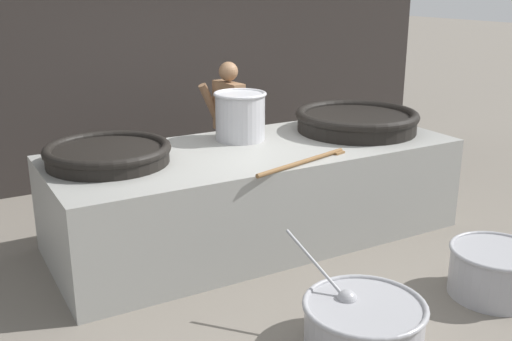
{
  "coord_description": "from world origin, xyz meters",
  "views": [
    {
      "loc": [
        -2.74,
        -4.85,
        2.46
      ],
      "look_at": [
        0.0,
        0.0,
        0.7
      ],
      "focal_mm": 42.0,
      "sensor_mm": 36.0,
      "label": 1
    }
  ],
  "objects_px": {
    "prep_bowl_vegetables": "(364,322)",
    "prep_bowl_meat": "(495,270)",
    "giant_wok_far": "(357,120)",
    "stock_pot": "(240,115)",
    "giant_wok_near": "(108,153)",
    "cook": "(228,125)"
  },
  "relations": [
    {
      "from": "giant_wok_near",
      "to": "prep_bowl_vegetables",
      "type": "distance_m",
      "value": 2.61
    },
    {
      "from": "giant_wok_far",
      "to": "prep_bowl_meat",
      "type": "bearing_deg",
      "value": -94.17
    },
    {
      "from": "giant_wok_near",
      "to": "stock_pot",
      "type": "xyz_separation_m",
      "value": [
        1.41,
        0.17,
        0.16
      ]
    },
    {
      "from": "giant_wok_near",
      "to": "giant_wok_far",
      "type": "bearing_deg",
      "value": -2.79
    },
    {
      "from": "giant_wok_far",
      "to": "prep_bowl_meat",
      "type": "xyz_separation_m",
      "value": [
        -0.15,
        -2.04,
        -0.83
      ]
    },
    {
      "from": "giant_wok_far",
      "to": "prep_bowl_meat",
      "type": "distance_m",
      "value": 2.2
    },
    {
      "from": "giant_wok_near",
      "to": "prep_bowl_meat",
      "type": "height_order",
      "value": "giant_wok_near"
    },
    {
      "from": "cook",
      "to": "prep_bowl_meat",
      "type": "distance_m",
      "value": 3.39
    },
    {
      "from": "giant_wok_far",
      "to": "stock_pot",
      "type": "height_order",
      "value": "stock_pot"
    },
    {
      "from": "giant_wok_far",
      "to": "prep_bowl_meat",
      "type": "height_order",
      "value": "giant_wok_far"
    },
    {
      "from": "giant_wok_near",
      "to": "cook",
      "type": "relative_size",
      "value": 0.7
    },
    {
      "from": "giant_wok_near",
      "to": "stock_pot",
      "type": "distance_m",
      "value": 1.43
    },
    {
      "from": "cook",
      "to": "stock_pot",
      "type": "bearing_deg",
      "value": 64.67
    },
    {
      "from": "prep_bowl_vegetables",
      "to": "prep_bowl_meat",
      "type": "bearing_deg",
      "value": 2.01
    },
    {
      "from": "giant_wok_far",
      "to": "prep_bowl_vegetables",
      "type": "distance_m",
      "value": 2.74
    },
    {
      "from": "prep_bowl_meat",
      "to": "stock_pot",
      "type": "bearing_deg",
      "value": 115.23
    },
    {
      "from": "cook",
      "to": "prep_bowl_vegetables",
      "type": "bearing_deg",
      "value": 73.59
    },
    {
      "from": "stock_pot",
      "to": "cook",
      "type": "relative_size",
      "value": 0.33
    },
    {
      "from": "prep_bowl_meat",
      "to": "giant_wok_near",
      "type": "bearing_deg",
      "value": 139.18
    },
    {
      "from": "giant_wok_far",
      "to": "stock_pot",
      "type": "distance_m",
      "value": 1.29
    },
    {
      "from": "giant_wok_far",
      "to": "stock_pot",
      "type": "relative_size",
      "value": 2.46
    },
    {
      "from": "stock_pot",
      "to": "prep_bowl_meat",
      "type": "xyz_separation_m",
      "value": [
        1.1,
        -2.33,
        -0.96
      ]
    }
  ]
}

